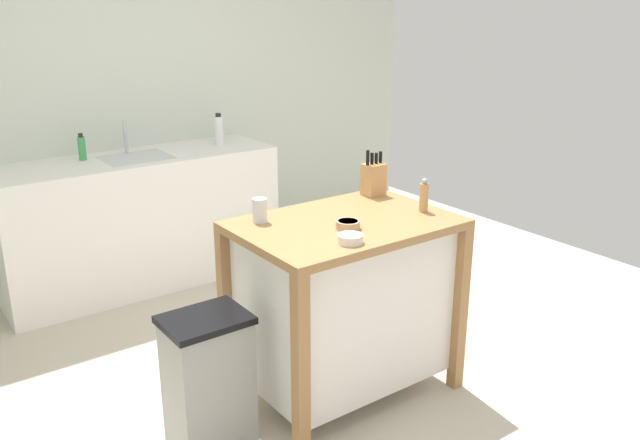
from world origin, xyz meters
name	(u,v)px	position (x,y,z in m)	size (l,w,h in m)	color
ground_plane	(329,409)	(0.00, 0.00, 0.00)	(5.87, 5.87, 0.00)	#BCB29E
wall_back	(128,90)	(0.00, 2.36, 1.30)	(4.87, 0.10, 2.60)	silver
kitchen_island	(344,298)	(0.17, 0.11, 0.51)	(1.02, 0.71, 0.91)	#9E7042
knife_block	(374,179)	(0.56, 0.36, 1.00)	(0.11, 0.09, 0.25)	tan
bowl_ceramic_wide	(351,238)	(0.00, -0.14, 0.93)	(0.11, 0.11, 0.04)	silver
bowl_ceramic_small	(348,224)	(0.11, 0.01, 0.93)	(0.11, 0.11, 0.04)	tan
drinking_cup	(260,210)	(-0.17, 0.33, 0.97)	(0.07, 0.07, 0.12)	silver
pepper_grinder	(424,196)	(0.57, -0.01, 0.99)	(0.04, 0.04, 0.17)	tan
trash_bin	(209,381)	(-0.58, 0.11, 0.32)	(0.36, 0.28, 0.63)	gray
sink_counter	(140,220)	(-0.13, 2.01, 0.45)	(1.87, 0.60, 0.90)	white
sink_faucet	(125,137)	(-0.13, 2.15, 1.01)	(0.02, 0.02, 0.22)	#B7BCC1
bottle_dish_soap	(82,148)	(-0.43, 2.12, 0.98)	(0.05, 0.05, 0.18)	green
bottle_spray_cleaner	(219,130)	(0.52, 2.02, 1.01)	(0.07, 0.07, 0.23)	white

